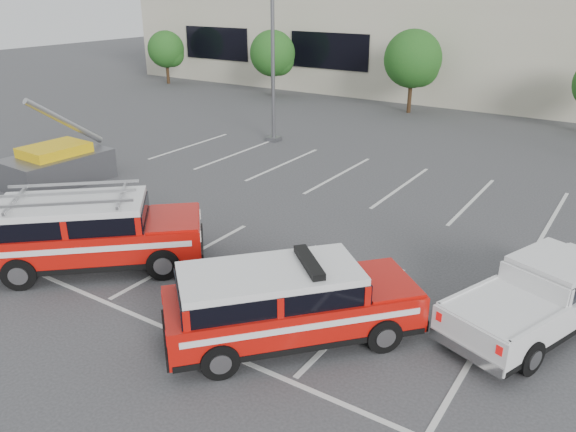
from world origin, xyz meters
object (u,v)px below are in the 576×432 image
object	(u,v)px
tree_left	(274,55)
white_pickup	(541,302)
light_pole_left	(273,31)
tree_far_left	(167,51)
utility_rig	(53,166)
ladder_suv	(92,237)
tree_mid_left	(414,61)
convention_building	(545,25)
fire_chief_suv	(288,308)

from	to	relation	value
tree_left	white_pickup	bearing A→B (deg)	-43.68
tree_left	light_pole_left	xyz separation A→B (m)	(6.91, -10.05, 2.41)
tree_far_left	utility_rig	size ratio (longest dim) A/B	0.98
tree_far_left	ladder_suv	size ratio (longest dim) A/B	0.72
white_pickup	utility_rig	xyz separation A→B (m)	(-17.68, 0.23, 0.05)
tree_far_left	utility_rig	world-z (taller)	tree_far_left
tree_left	tree_mid_left	bearing A→B (deg)	0.00
convention_building	tree_far_left	distance (m)	27.03
light_pole_left	fire_chief_suv	size ratio (longest dim) A/B	1.95
tree_mid_left	ladder_suv	world-z (taller)	tree_mid_left
convention_building	utility_rig	distance (m)	32.24
light_pole_left	ladder_suv	xyz separation A→B (m)	(3.59, -13.70, -4.32)
ladder_suv	fire_chief_suv	bearing A→B (deg)	48.14
utility_rig	convention_building	bearing A→B (deg)	71.25
convention_building	white_pickup	world-z (taller)	convention_building
tree_far_left	tree_left	bearing A→B (deg)	0.00
white_pickup	tree_left	bearing A→B (deg)	157.01
fire_chief_suv	ladder_suv	world-z (taller)	ladder_suv
white_pickup	tree_far_left	bearing A→B (deg)	167.72
white_pickup	utility_rig	bearing A→B (deg)	-160.05
white_pickup	ladder_suv	distance (m)	11.25
light_pole_left	white_pickup	size ratio (longest dim) A/B	1.89
tree_mid_left	white_pickup	bearing A→B (deg)	-61.07
convention_building	white_pickup	bearing A→B (deg)	-78.55
tree_left	utility_rig	size ratio (longest dim) A/B	1.08
ladder_suv	utility_rig	world-z (taller)	utility_rig
tree_far_left	utility_rig	distance (m)	24.19
tree_mid_left	convention_building	bearing A→B (deg)	62.60
convention_building	ladder_suv	world-z (taller)	convention_building
convention_building	utility_rig	world-z (taller)	convention_building
tree_mid_left	fire_chief_suv	size ratio (longest dim) A/B	0.92
convention_building	light_pole_left	distance (m)	21.49
tree_left	ladder_suv	size ratio (longest dim) A/B	0.80
tree_left	fire_chief_suv	size ratio (longest dim) A/B	0.84
convention_building	tree_mid_left	bearing A→B (deg)	-117.40
tree_left	light_pole_left	bearing A→B (deg)	-55.48
utility_rig	light_pole_left	bearing A→B (deg)	73.57
white_pickup	ladder_suv	bearing A→B (deg)	-141.03
tree_far_left	white_pickup	size ratio (longest dim) A/B	0.74
ladder_suv	utility_rig	xyz separation A→B (m)	(-7.00, 3.76, -0.19)
utility_rig	tree_far_left	bearing A→B (deg)	126.52
tree_far_left	fire_chief_suv	distance (m)	35.81
tree_far_left	white_pickup	xyz separation A→B (m)	(31.17, -20.22, -1.88)
tree_left	light_pole_left	size ratio (longest dim) A/B	0.43
light_pole_left	tree_left	bearing A→B (deg)	124.52
light_pole_left	utility_rig	distance (m)	11.44
fire_chief_suv	utility_rig	distance (m)	13.78
light_pole_left	fire_chief_suv	xyz separation A→B (m)	(9.86, -13.68, -4.42)
light_pole_left	white_pickup	bearing A→B (deg)	-35.49
tree_far_left	tree_mid_left	xyz separation A→B (m)	(20.00, 0.00, 0.54)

